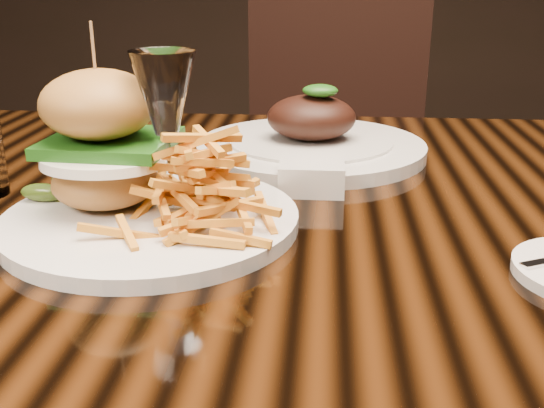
# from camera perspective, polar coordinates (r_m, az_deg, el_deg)

# --- Properties ---
(dining_table) EXTENTS (1.60, 0.90, 0.75)m
(dining_table) POSITION_cam_1_polar(r_m,az_deg,el_deg) (0.75, 5.79, -5.28)
(dining_table) COLOR black
(dining_table) RESTS_ON ground
(burger_plate) EXTENTS (0.30, 0.30, 0.20)m
(burger_plate) POSITION_cam_1_polar(r_m,az_deg,el_deg) (0.64, -11.16, 2.61)
(burger_plate) COLOR silver
(burger_plate) RESTS_ON dining_table
(ramekin) EXTENTS (0.09, 0.09, 0.04)m
(ramekin) POSITION_cam_1_polar(r_m,az_deg,el_deg) (0.75, 3.59, 2.60)
(ramekin) COLOR silver
(ramekin) RESTS_ON dining_table
(wine_glass) EXTENTS (0.06, 0.06, 0.17)m
(wine_glass) POSITION_cam_1_polar(r_m,az_deg,el_deg) (0.63, -9.58, 9.21)
(wine_glass) COLOR white
(wine_glass) RESTS_ON dining_table
(far_dish) EXTENTS (0.32, 0.32, 0.10)m
(far_dish) POSITION_cam_1_polar(r_m,az_deg,el_deg) (0.90, 3.51, 5.65)
(far_dish) COLOR silver
(far_dish) RESTS_ON dining_table
(chair_far) EXTENTS (0.46, 0.47, 0.95)m
(chair_far) POSITION_cam_1_polar(r_m,az_deg,el_deg) (1.63, 5.64, 3.88)
(chair_far) COLOR black
(chair_far) RESTS_ON ground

